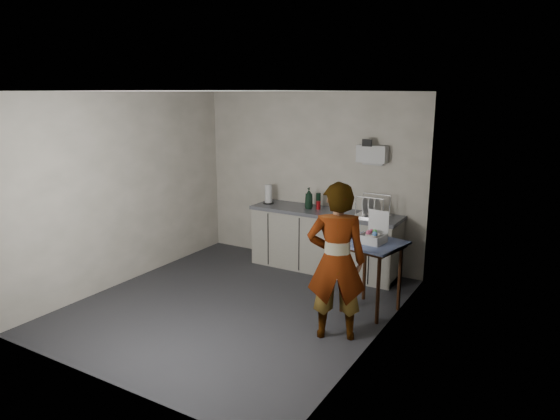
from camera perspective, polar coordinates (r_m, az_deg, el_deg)
The scene contains 15 objects.
ground at distance 6.37m, azimuth -5.04°, elevation -10.73°, with size 4.00×4.00×0.00m, color #2A2A30.
wall_back at distance 7.63m, azimuth 3.46°, elevation 3.57°, with size 3.60×0.02×2.60m, color #B5B09E.
wall_right at distance 5.15m, azimuth 11.12°, elevation -1.44°, with size 0.02×4.00×2.60m, color #B5B09E.
wall_left at distance 7.14m, azimuth -17.06°, elevation 2.32°, with size 0.02×4.00×2.60m, color #B5B09E.
ceiling at distance 5.82m, azimuth -5.58°, elevation 13.32°, with size 3.60×4.00×0.01m, color silver.
kitchen_counter at distance 7.41m, azimuth 5.10°, elevation -3.71°, with size 2.24×0.62×0.91m.
wall_shelf at distance 7.11m, azimuth 10.48°, elevation 6.29°, with size 0.42×0.18×0.37m.
side_table at distance 6.01m, azimuth 10.49°, elevation -4.66°, with size 0.79×0.79×0.87m.
standing_man at distance 5.30m, azimuth 6.45°, elevation -5.87°, with size 0.62×0.41×1.71m, color #B2A593.
soap_bottle at distance 7.36m, azimuth 3.32°, elevation 1.35°, with size 0.12×0.12×0.31m, color black.
soda_can at distance 7.35m, azimuth 4.40°, elevation 0.56°, with size 0.06×0.06×0.12m, color red.
dark_bottle at distance 7.40m, azimuth 4.40°, elevation 1.08°, with size 0.07×0.07×0.23m, color black.
paper_towel at distance 7.70m, azimuth -1.33°, elevation 1.78°, with size 0.17×0.17×0.29m.
dish_rack at distance 7.00m, azimuth 10.47°, elevation -0.20°, with size 0.43×0.33×0.30m.
bakery_box at distance 5.95m, azimuth 10.62°, elevation -2.91°, with size 0.29×0.30×0.37m.
Camera 1 is at (3.41, -4.71, 2.59)m, focal length 32.00 mm.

